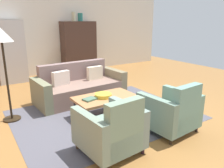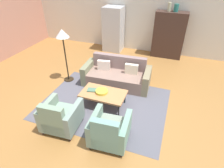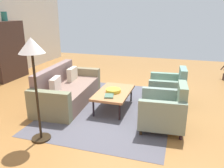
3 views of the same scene
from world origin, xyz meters
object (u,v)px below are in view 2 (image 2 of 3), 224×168
Objects in this scene: book_stack at (92,90)px; vase_tall at (169,7)px; armchair_left at (60,118)px; couch at (117,75)px; cabinet at (169,35)px; refrigerator at (113,29)px; fruit_bowl at (102,92)px; armchair_right at (109,131)px; vase_round at (176,8)px; floor_lamp at (63,38)px; coffee_table at (103,94)px.

vase_tall is at bearing 69.60° from book_stack.
couch is at bearing 71.74° from armchair_left.
refrigerator is at bearing -177.41° from cabinet.
book_stack is 4.41m from vase_tall.
fruit_bowl is (0.55, 1.17, 0.09)m from armchair_left.
book_stack is (-0.94, 1.17, 0.07)m from armchair_right.
vase_round is 0.16× the size of floor_lamp.
vase_tall is (1.70, 5.04, 1.61)m from armchair_left.
vase_round reaches higher than couch.
coffee_table is at bearing 86.87° from couch.
cabinet is 2.31m from refrigerator.
floor_lamp is at bearing -100.48° from refrigerator.
book_stack is (-0.33, -1.18, 0.13)m from couch.
cabinet is at bearing 78.40° from armchair_right.
vase_tall is at bearing 48.51° from floor_lamp.
armchair_left is at bearing -110.11° from cabinet.
floor_lamp is (-2.86, -3.07, 0.54)m from cabinet.
armchair_left is at bearing -84.69° from refrigerator.
refrigerator is at bearing 104.95° from fruit_bowl.
refrigerator reaches higher than cabinet.
armchair_right is at bearing -97.32° from cabinet.
armchair_left is (-0.60, -1.17, -0.02)m from coffee_table.
coffee_table is 0.70× the size of floor_lamp.
armchair_right is 5.34m from vase_round.
armchair_right reaches higher than book_stack.
armchair_left is at bearing -102.42° from book_stack.
cabinet is at bearing 67.70° from book_stack.
armchair_right is (0.61, -2.35, 0.06)m from couch.
vase_tall is 1.14× the size of vase_round.
armchair_right is 0.51× the size of floor_lamp.
armchair_left reaches higher than couch.
armchair_left is 0.48× the size of refrigerator.
floor_lamp reaches higher than armchair_right.
couch is 2.44× the size of armchair_right.
refrigerator is at bearing 100.76° from book_stack.
book_stack is (-0.29, 0.00, -0.02)m from fruit_bowl.
coffee_table is (0.01, -1.19, 0.08)m from couch.
couch is 2.43m from armchair_left.
fruit_bowl is 0.18× the size of cabinet.
vase_round is (1.69, 3.87, 1.52)m from book_stack.
book_stack is 4.22m from cabinet.
fruit_bowl is 4.32m from vase_tall.
vase_tall is 4.12m from floor_lamp.
refrigerator is at bearing 91.14° from armchair_left.
couch is at bearing 74.31° from book_stack.
armchair_left is at bearing -108.61° from vase_tall.
book_stack is 0.16× the size of cabinet.
vase_round is (0.10, -0.00, 1.04)m from cabinet.
vase_round is 2.61m from refrigerator.
fruit_bowl is at bearing -180.00° from coffee_table.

